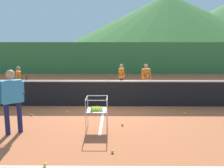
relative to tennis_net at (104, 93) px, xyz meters
The scene contains 18 objects.
ground_plane 0.50m from the tennis_net, ahead, with size 120.00×120.00×0.00m, color #BC6038.
line_baseline_near 4.62m from the tennis_net, 90.00° to the right, with size 12.06×0.08×0.01m, color white.
line_baseline_far 4.56m from the tennis_net, 90.00° to the left, with size 12.06×0.08×0.01m, color white.
line_service_center 0.50m from the tennis_net, ahead, with size 0.08×5.93×0.01m, color white.
tennis_net is the anchor object (origin of this frame).
instructor 3.63m from the tennis_net, 129.36° to the right, with size 0.67×0.75×1.70m.
student_0 4.00m from the tennis_net, 157.77° to the left, with size 0.59×0.55×1.32m.
student_1 2.97m from the tennis_net, 75.67° to the left, with size 0.42×0.69×1.30m.
student_2 2.95m from the tennis_net, 51.56° to the left, with size 0.51×0.69×1.36m.
ball_cart 2.47m from the tennis_net, 92.41° to the right, with size 0.58×0.58×0.90m.
tennis_ball_1 4.69m from the tennis_net, 102.23° to the right, with size 0.07×0.07×0.07m, color yellow.
tennis_ball_2 4.00m from the tennis_net, 85.10° to the right, with size 0.07×0.07×0.07m, color yellow.
tennis_ball_3 2.66m from the tennis_net, 152.00° to the right, with size 0.07×0.07×0.07m, color yellow.
tennis_ball_6 2.30m from the tennis_net, 74.29° to the right, with size 0.07×0.07×0.07m, color yellow.
tennis_ball_8 2.96m from the tennis_net, 20.88° to the right, with size 0.07×0.07×0.07m, color yellow.
tennis_ball_9 1.58m from the tennis_net, 144.26° to the right, with size 0.07×0.07×0.07m, color yellow.
windscreen_fence 9.07m from the tennis_net, 90.00° to the left, with size 26.53×0.08×2.24m, color #33753D.
hill_1 60.84m from the tennis_net, 76.50° to the left, with size 55.77×55.77×13.79m, color #38702D.
Camera 1 is at (0.37, -9.23, 2.48)m, focal length 40.99 mm.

